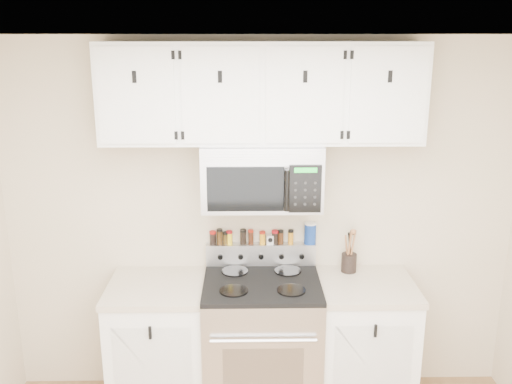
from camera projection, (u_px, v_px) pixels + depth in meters
back_wall at (261, 222)px, 3.94m from camera, size 3.50×0.01×2.50m
ceiling at (275, 39)px, 1.92m from camera, size 3.50×3.50×0.01m
range at (262, 344)px, 3.84m from camera, size 0.76×0.65×1.10m
base_cabinet_left at (160, 347)px, 3.86m from camera, size 0.64×0.62×0.92m
base_cabinet_right at (363, 345)px, 3.88m from camera, size 0.64×0.62×0.92m
microwave at (262, 175)px, 3.65m from camera, size 0.76×0.44×0.42m
upper_cabinets at (262, 93)px, 3.53m from camera, size 2.00×0.35×0.62m
utensil_crock at (349, 261)px, 3.91m from camera, size 0.10×0.10×0.30m
kitchen_timer at (270, 239)px, 3.94m from camera, size 0.06×0.05×0.06m
salt_canister at (310, 233)px, 3.93m from camera, size 0.08×0.08×0.15m
spice_jar_0 at (213, 238)px, 3.92m from camera, size 0.05×0.05×0.09m
spice_jar_1 at (220, 237)px, 3.92m from camera, size 0.04×0.04×0.11m
spice_jar_2 at (226, 238)px, 3.93m from camera, size 0.04×0.04×0.09m
spice_jar_3 at (229, 237)px, 3.93m from camera, size 0.04×0.04×0.10m
spice_jar_4 at (243, 237)px, 3.93m from camera, size 0.04×0.04×0.11m
spice_jar_5 at (251, 237)px, 3.93m from camera, size 0.04×0.04×0.10m
spice_jar_6 at (262, 237)px, 3.93m from camera, size 0.04×0.04×0.09m
spice_jar_7 at (275, 237)px, 3.93m from camera, size 0.05×0.05×0.10m
spice_jar_8 at (281, 237)px, 3.93m from camera, size 0.04×0.04×0.10m
spice_jar_9 at (291, 237)px, 3.93m from camera, size 0.04×0.04×0.10m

